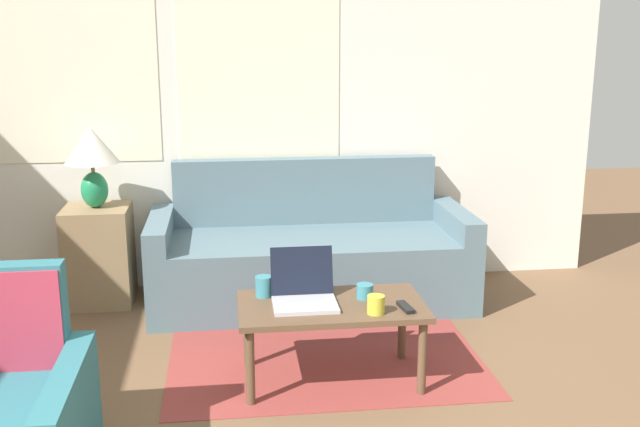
{
  "coord_description": "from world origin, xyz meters",
  "views": [
    {
      "loc": [
        0.31,
        -1.12,
        1.77
      ],
      "look_at": [
        0.82,
        2.99,
        0.75
      ],
      "focal_mm": 42.0,
      "sensor_mm": 36.0,
      "label": 1
    }
  ],
  "objects_px": {
    "laptop": "(304,292)",
    "cup_white": "(264,286)",
    "couch": "(310,258)",
    "cup_navy": "(376,305)",
    "cup_yellow": "(365,291)",
    "tv_remote": "(406,307)",
    "table_lamp": "(92,154)",
    "coffee_table": "(331,313)"
  },
  "relations": [
    {
      "from": "laptop",
      "to": "cup_white",
      "type": "xyz_separation_m",
      "value": [
        -0.2,
        0.12,
        -0.0
      ]
    },
    {
      "from": "cup_white",
      "to": "couch",
      "type": "bearing_deg",
      "value": 71.17
    },
    {
      "from": "cup_navy",
      "to": "cup_yellow",
      "type": "bearing_deg",
      "value": 93.97
    },
    {
      "from": "cup_white",
      "to": "cup_yellow",
      "type": "bearing_deg",
      "value": -10.58
    },
    {
      "from": "couch",
      "to": "tv_remote",
      "type": "height_order",
      "value": "couch"
    },
    {
      "from": "cup_white",
      "to": "tv_remote",
      "type": "bearing_deg",
      "value": -21.67
    },
    {
      "from": "cup_yellow",
      "to": "cup_white",
      "type": "xyz_separation_m",
      "value": [
        -0.52,
        0.1,
        0.02
      ]
    },
    {
      "from": "table_lamp",
      "to": "laptop",
      "type": "height_order",
      "value": "table_lamp"
    },
    {
      "from": "cup_navy",
      "to": "cup_yellow",
      "type": "xyz_separation_m",
      "value": [
        -0.01,
        0.22,
        -0.01
      ]
    },
    {
      "from": "coffee_table",
      "to": "cup_navy",
      "type": "distance_m",
      "value": 0.27
    },
    {
      "from": "couch",
      "to": "coffee_table",
      "type": "xyz_separation_m",
      "value": [
        -0.03,
        -1.21,
        0.09
      ]
    },
    {
      "from": "tv_remote",
      "to": "cup_yellow",
      "type": "bearing_deg",
      "value": 134.33
    },
    {
      "from": "table_lamp",
      "to": "cup_white",
      "type": "height_order",
      "value": "table_lamp"
    },
    {
      "from": "cup_navy",
      "to": "tv_remote",
      "type": "distance_m",
      "value": 0.17
    },
    {
      "from": "cup_yellow",
      "to": "tv_remote",
      "type": "relative_size",
      "value": 0.56
    },
    {
      "from": "tv_remote",
      "to": "cup_navy",
      "type": "bearing_deg",
      "value": -166.41
    },
    {
      "from": "table_lamp",
      "to": "coffee_table",
      "type": "height_order",
      "value": "table_lamp"
    },
    {
      "from": "coffee_table",
      "to": "cup_navy",
      "type": "bearing_deg",
      "value": -39.19
    },
    {
      "from": "cup_yellow",
      "to": "table_lamp",
      "type": "bearing_deg",
      "value": 140.42
    },
    {
      "from": "coffee_table",
      "to": "cup_navy",
      "type": "relative_size",
      "value": 10.33
    },
    {
      "from": "table_lamp",
      "to": "cup_yellow",
      "type": "relative_size",
      "value": 6.0
    },
    {
      "from": "table_lamp",
      "to": "cup_white",
      "type": "bearing_deg",
      "value": -48.95
    },
    {
      "from": "laptop",
      "to": "tv_remote",
      "type": "relative_size",
      "value": 2.08
    },
    {
      "from": "cup_white",
      "to": "tv_remote",
      "type": "relative_size",
      "value": 0.7
    },
    {
      "from": "table_lamp",
      "to": "laptop",
      "type": "bearing_deg",
      "value": -46.7
    },
    {
      "from": "coffee_table",
      "to": "tv_remote",
      "type": "relative_size",
      "value": 6.12
    },
    {
      "from": "table_lamp",
      "to": "coffee_table",
      "type": "bearing_deg",
      "value": -44.36
    },
    {
      "from": "couch",
      "to": "cup_navy",
      "type": "bearing_deg",
      "value": -82.95
    },
    {
      "from": "tv_remote",
      "to": "laptop",
      "type": "bearing_deg",
      "value": 162.55
    },
    {
      "from": "laptop",
      "to": "cup_navy",
      "type": "height_order",
      "value": "laptop"
    },
    {
      "from": "couch",
      "to": "coffee_table",
      "type": "height_order",
      "value": "couch"
    },
    {
      "from": "tv_remote",
      "to": "cup_white",
      "type": "bearing_deg",
      "value": 158.33
    },
    {
      "from": "table_lamp",
      "to": "tv_remote",
      "type": "distance_m",
      "value": 2.32
    },
    {
      "from": "coffee_table",
      "to": "cup_white",
      "type": "distance_m",
      "value": 0.38
    },
    {
      "from": "table_lamp",
      "to": "cup_yellow",
      "type": "distance_m",
      "value": 2.07
    },
    {
      "from": "couch",
      "to": "cup_navy",
      "type": "relative_size",
      "value": 22.72
    },
    {
      "from": "couch",
      "to": "laptop",
      "type": "relative_size",
      "value": 6.48
    },
    {
      "from": "cup_yellow",
      "to": "tv_remote",
      "type": "distance_m",
      "value": 0.25
    },
    {
      "from": "table_lamp",
      "to": "coffee_table",
      "type": "xyz_separation_m",
      "value": [
        1.36,
        -1.33,
        -0.63
      ]
    },
    {
      "from": "coffee_table",
      "to": "laptop",
      "type": "xyz_separation_m",
      "value": [
        -0.14,
        0.03,
        0.11
      ]
    },
    {
      "from": "coffee_table",
      "to": "cup_navy",
      "type": "xyz_separation_m",
      "value": [
        0.2,
        -0.16,
        0.1
      ]
    },
    {
      "from": "cup_navy",
      "to": "couch",
      "type": "bearing_deg",
      "value": 97.05
    }
  ]
}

